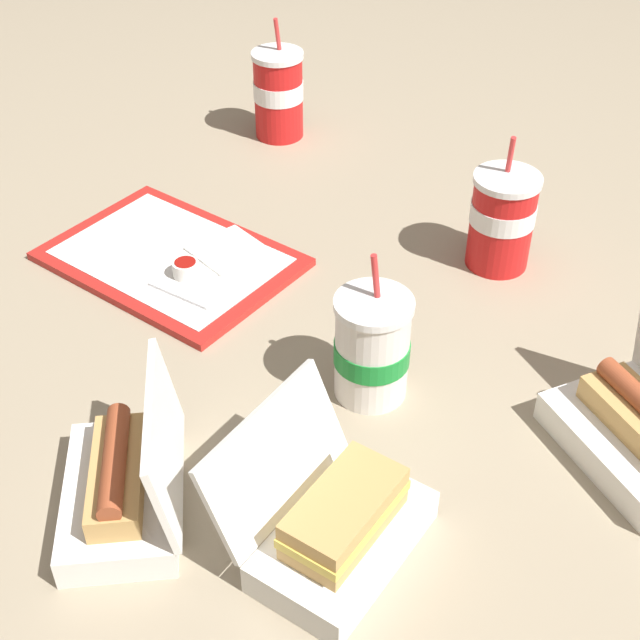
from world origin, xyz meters
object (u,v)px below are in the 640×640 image
object	(u,v)px
ketchup_cup	(186,268)
soda_cup_center	(278,94)
soda_cup_right	(372,348)
food_tray	(171,259)
clamshell_sandwich_center	(336,523)
plastic_fork	(180,295)
soda_cup_front	(502,219)
clamshell_hotdog_corner	(126,484)

from	to	relation	value
ketchup_cup	soda_cup_center	bearing A→B (deg)	-53.80
soda_cup_center	soda_cup_right	bearing A→B (deg)	151.71
food_tray	clamshell_sandwich_center	distance (m)	0.60
plastic_fork	soda_cup_front	size ratio (longest dim) A/B	0.52
soda_cup_right	soda_cup_front	bearing A→B (deg)	-75.27
ketchup_cup	soda_cup_right	size ratio (longest dim) A/B	0.19
soda_cup_right	soda_cup_center	size ratio (longest dim) A/B	0.92
ketchup_cup	soda_cup_right	world-z (taller)	soda_cup_right
clamshell_sandwich_center	soda_cup_front	bearing A→B (deg)	-64.98
food_tray	plastic_fork	size ratio (longest dim) A/B	3.82
food_tray	soda_cup_right	size ratio (longest dim) A/B	2.03
clamshell_hotdog_corner	soda_cup_right	world-z (taller)	soda_cup_right
food_tray	soda_cup_front	distance (m)	0.51
clamshell_hotdog_corner	soda_cup_center	bearing A→B (deg)	-48.06
plastic_fork	clamshell_hotdog_corner	distance (m)	0.38
clamshell_sandwich_center	clamshell_hotdog_corner	bearing A→B (deg)	37.02
soda_cup_right	soda_cup_center	xyz separation A→B (m)	(0.65, -0.35, 0.01)
soda_cup_right	soda_cup_center	world-z (taller)	soda_cup_center
soda_cup_front	soda_cup_right	bearing A→B (deg)	104.73
food_tray	clamshell_hotdog_corner	xyz separation A→B (m)	(-0.39, 0.30, 0.03)
plastic_fork	clamshell_hotdog_corner	xyz separation A→B (m)	(-0.29, 0.25, 0.02)
soda_cup_center	soda_cup_front	bearing A→B (deg)	179.71
plastic_fork	soda_cup_right	size ratio (longest dim) A/B	0.53
soda_cup_front	plastic_fork	bearing A→B (deg)	62.69
soda_cup_center	ketchup_cup	bearing A→B (deg)	126.20
clamshell_sandwich_center	soda_cup_right	xyz separation A→B (m)	(0.16, -0.20, 0.03)
ketchup_cup	soda_cup_right	xyz separation A→B (m)	(-0.35, -0.05, 0.05)
food_tray	clamshell_sandwich_center	size ratio (longest dim) A/B	1.73
clamshell_hotdog_corner	soda_cup_right	bearing A→B (deg)	-94.83
ketchup_cup	clamshell_sandwich_center	xyz separation A→B (m)	(-0.51, 0.14, 0.02)
clamshell_sandwich_center	soda_cup_front	xyz separation A→B (m)	(0.25, -0.54, 0.04)
ketchup_cup	clamshell_sandwich_center	distance (m)	0.53
ketchup_cup	plastic_fork	bearing A→B (deg)	136.08
food_tray	clamshell_hotdog_corner	size ratio (longest dim) A/B	1.74
clamshell_sandwich_center	clamshell_hotdog_corner	world-z (taller)	clamshell_hotdog_corner
ketchup_cup	soda_cup_front	world-z (taller)	soda_cup_front
clamshell_hotdog_corner	soda_cup_right	xyz separation A→B (m)	(-0.03, -0.34, 0.03)
clamshell_hotdog_corner	soda_cup_right	size ratio (longest dim) A/B	1.17
ketchup_cup	plastic_fork	distance (m)	0.05
soda_cup_center	clamshell_hotdog_corner	bearing A→B (deg)	131.94
clamshell_sandwich_center	soda_cup_center	xyz separation A→B (m)	(0.81, -0.54, 0.04)
ketchup_cup	clamshell_hotdog_corner	bearing A→B (deg)	138.57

